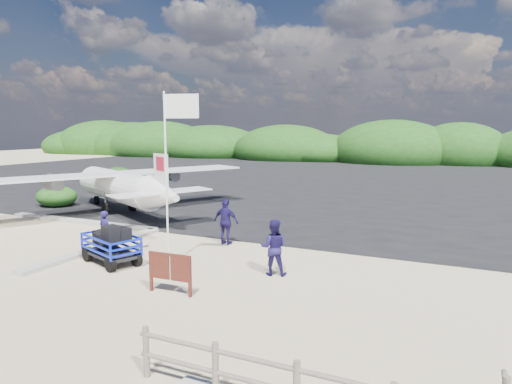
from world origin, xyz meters
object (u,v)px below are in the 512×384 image
(signboard, at_px, (171,294))
(flagpole, at_px, (169,265))
(crew_a, at_px, (106,231))
(crew_c, at_px, (226,222))
(crew_b, at_px, (273,247))
(baggage_cart, at_px, (112,263))

(signboard, bearing_deg, flagpole, 124.89)
(signboard, distance_m, crew_a, 5.77)
(flagpole, distance_m, crew_a, 3.43)
(signboard, distance_m, crew_c, 5.80)
(crew_b, bearing_deg, crew_a, -16.71)
(baggage_cart, bearing_deg, crew_a, 159.10)
(crew_c, bearing_deg, crew_b, 140.33)
(baggage_cart, height_order, crew_a, crew_a)
(flagpole, xyz_separation_m, crew_a, (-3.29, 0.54, 0.78))
(flagpole, height_order, crew_b, flagpole)
(signboard, relative_size, crew_b, 0.81)
(crew_a, bearing_deg, crew_b, -173.92)
(flagpole, height_order, crew_c, flagpole)
(flagpole, bearing_deg, signboard, -53.12)
(baggage_cart, height_order, flagpole, flagpole)
(baggage_cart, relative_size, crew_b, 1.33)
(crew_b, height_order, crew_c, crew_c)
(signboard, xyz_separation_m, crew_c, (-1.26, 5.58, 0.93))
(baggage_cart, distance_m, crew_c, 4.74)
(crew_a, relative_size, crew_c, 0.84)
(crew_a, distance_m, crew_b, 6.97)
(baggage_cart, bearing_deg, signboard, -2.91)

